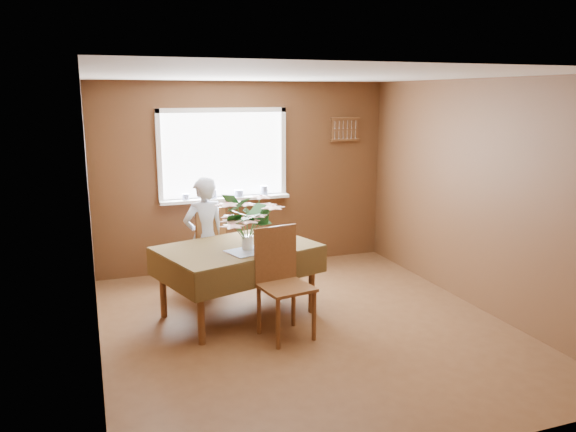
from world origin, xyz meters
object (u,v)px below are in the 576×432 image
object	(u,v)px
dining_table	(238,255)
flower_bouquet	(247,218)
chair_far	(205,247)
seated_woman	(204,238)
chair_near	(282,278)

from	to	relation	value
dining_table	flower_bouquet	size ratio (longest dim) A/B	3.04
chair_far	seated_woman	xyz separation A→B (m)	(-0.02, -0.12, 0.15)
flower_bouquet	seated_woman	bearing A→B (deg)	107.60
chair_far	seated_woman	bearing A→B (deg)	48.48
dining_table	flower_bouquet	xyz separation A→B (m)	(0.06, -0.17, 0.43)
dining_table	chair_far	distance (m)	0.84
dining_table	flower_bouquet	world-z (taller)	flower_bouquet
chair_near	seated_woman	world-z (taller)	seated_woman
dining_table	chair_near	size ratio (longest dim) A/B	1.70
dining_table	chair_near	xyz separation A→B (m)	(0.27, -0.62, -0.10)
dining_table	seated_woman	bearing A→B (deg)	90.00
chair_near	seated_woman	distance (m)	1.41
flower_bouquet	chair_far	bearing A→B (deg)	104.36
dining_table	chair_near	world-z (taller)	chair_near
chair_far	seated_woman	size ratio (longest dim) A/B	0.73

